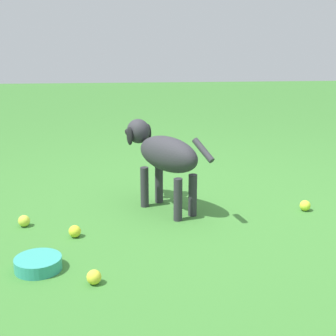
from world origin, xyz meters
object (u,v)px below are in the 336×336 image
object	(u,v)px
dog	(163,154)
tennis_ball_1	(75,231)
tennis_ball_2	(24,221)
tennis_ball_0	(305,206)
tennis_ball_3	(94,277)
water_bowl	(38,264)

from	to	relation	value
dog	tennis_ball_1	distance (m)	0.71
tennis_ball_1	tennis_ball_2	xyz separation A→B (m)	(-0.17, -0.30, 0.00)
tennis_ball_0	tennis_ball_3	world-z (taller)	same
tennis_ball_3	tennis_ball_0	bearing A→B (deg)	122.98
tennis_ball_3	water_bowl	bearing A→B (deg)	-120.09
tennis_ball_1	tennis_ball_3	size ratio (longest dim) A/B	1.00
tennis_ball_3	water_bowl	distance (m)	0.31
tennis_ball_2	tennis_ball_1	bearing A→B (deg)	60.39
tennis_ball_1	water_bowl	bearing A→B (deg)	-20.39
tennis_ball_1	tennis_ball_2	world-z (taller)	same
tennis_ball_0	tennis_ball_1	xyz separation A→B (m)	(0.29, -1.37, 0.00)
dog	tennis_ball_0	distance (m)	0.93
tennis_ball_1	tennis_ball_0	bearing A→B (deg)	101.81
dog	tennis_ball_3	distance (m)	1.03
dog	tennis_ball_2	world-z (taller)	dog
tennis_ball_2	tennis_ball_0	bearing A→B (deg)	93.95
tennis_ball_0	tennis_ball_2	size ratio (longest dim) A/B	1.00
tennis_ball_0	tennis_ball_3	xyz separation A→B (m)	(0.80, -1.24, 0.00)
water_bowl	dog	bearing A→B (deg)	139.59
dog	tennis_ball_3	bearing A→B (deg)	120.93
tennis_ball_0	tennis_ball_1	world-z (taller)	same
water_bowl	tennis_ball_0	bearing A→B (deg)	113.25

